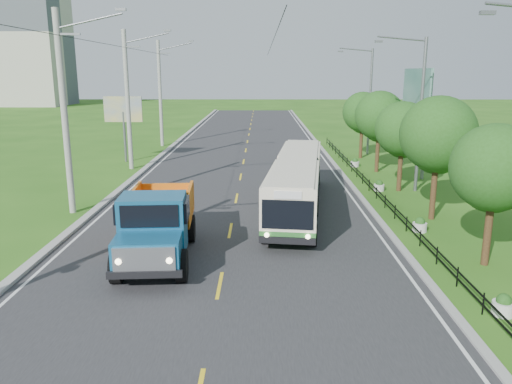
{
  "coord_description": "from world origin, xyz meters",
  "views": [
    {
      "loc": [
        1.38,
        -15.66,
        7.03
      ],
      "look_at": [
        1.18,
        5.68,
        1.9
      ],
      "focal_mm": 35.0,
      "sensor_mm": 36.0,
      "label": 1
    }
  ],
  "objects_px": {
    "pole_near": "(65,113)",
    "tree_back": "(363,114)",
    "planter_far": "(355,163)",
    "dump_truck": "(157,220)",
    "pole_far": "(160,93)",
    "tree_second": "(494,172)",
    "billboard_right": "(416,97)",
    "pole_mid": "(128,100)",
    "planter_near": "(420,225)",
    "streetlight_mid": "(418,110)",
    "billboard_left": "(123,113)",
    "tree_third": "(438,138)",
    "planter_mid": "(379,186)",
    "bus": "(297,179)",
    "tree_fourth": "(403,132)",
    "planter_front": "(503,306)",
    "tree_fifth": "(380,118)",
    "streetlight_far": "(368,98)"
  },
  "relations": [
    {
      "from": "billboard_left",
      "to": "pole_far",
      "type": "bearing_deg",
      "value": 82.17
    },
    {
      "from": "pole_near",
      "to": "tree_fifth",
      "type": "xyz_separation_m",
      "value": [
        18.12,
        11.14,
        -1.24
      ]
    },
    {
      "from": "planter_near",
      "to": "pole_far",
      "type": "bearing_deg",
      "value": 121.99
    },
    {
      "from": "pole_far",
      "to": "dump_truck",
      "type": "distance_m",
      "value": 31.21
    },
    {
      "from": "pole_near",
      "to": "planter_mid",
      "type": "height_order",
      "value": "pole_near"
    },
    {
      "from": "pole_near",
      "to": "planter_near",
      "type": "bearing_deg",
      "value": -10.09
    },
    {
      "from": "tree_second",
      "to": "dump_truck",
      "type": "height_order",
      "value": "tree_second"
    },
    {
      "from": "pole_mid",
      "to": "streetlight_mid",
      "type": "distance_m",
      "value": 20.16
    },
    {
      "from": "pole_far",
      "to": "tree_second",
      "type": "height_order",
      "value": "pole_far"
    },
    {
      "from": "planter_mid",
      "to": "tree_third",
      "type": "bearing_deg",
      "value": -77.9
    },
    {
      "from": "pole_near",
      "to": "tree_back",
      "type": "distance_m",
      "value": 24.98
    },
    {
      "from": "streetlight_far",
      "to": "billboard_left",
      "type": "distance_m",
      "value": 20.56
    },
    {
      "from": "tree_back",
      "to": "planter_front",
      "type": "distance_m",
      "value": 28.37
    },
    {
      "from": "tree_third",
      "to": "tree_fifth",
      "type": "relative_size",
      "value": 1.03
    },
    {
      "from": "planter_front",
      "to": "streetlight_far",
      "type": "bearing_deg",
      "value": 86.11
    },
    {
      "from": "tree_third",
      "to": "planter_front",
      "type": "relative_size",
      "value": 8.96
    },
    {
      "from": "tree_second",
      "to": "planter_mid",
      "type": "relative_size",
      "value": 7.91
    },
    {
      "from": "pole_mid",
      "to": "dump_truck",
      "type": "relative_size",
      "value": 1.5
    },
    {
      "from": "tree_fifth",
      "to": "planter_near",
      "type": "xyz_separation_m",
      "value": [
        -1.26,
        -14.14,
        -3.57
      ]
    },
    {
      "from": "pole_far",
      "to": "planter_far",
      "type": "height_order",
      "value": "pole_far"
    },
    {
      "from": "pole_near",
      "to": "billboard_right",
      "type": "height_order",
      "value": "pole_near"
    },
    {
      "from": "tree_back",
      "to": "planter_front",
      "type": "bearing_deg",
      "value": -92.56
    },
    {
      "from": "tree_fourth",
      "to": "tree_fifth",
      "type": "height_order",
      "value": "tree_fifth"
    },
    {
      "from": "pole_mid",
      "to": "tree_back",
      "type": "relative_size",
      "value": 1.82
    },
    {
      "from": "dump_truck",
      "to": "tree_third",
      "type": "bearing_deg",
      "value": 20.39
    },
    {
      "from": "tree_fourth",
      "to": "streetlight_far",
      "type": "xyz_separation_m",
      "value": [
        0.79,
        13.86,
        1.32
      ]
    },
    {
      "from": "tree_second",
      "to": "billboard_right",
      "type": "height_order",
      "value": "billboard_right"
    },
    {
      "from": "planter_near",
      "to": "billboard_left",
      "type": "distance_m",
      "value": 25.78
    },
    {
      "from": "streetlight_mid",
      "to": "tree_fourth",
      "type": "bearing_deg",
      "value": 169.85
    },
    {
      "from": "tree_second",
      "to": "streetlight_mid",
      "type": "distance_m",
      "value": 11.97
    },
    {
      "from": "streetlight_mid",
      "to": "pole_near",
      "type": "bearing_deg",
      "value": -165.19
    },
    {
      "from": "pole_far",
      "to": "bus",
      "type": "distance_m",
      "value": 26.19
    },
    {
      "from": "planter_near",
      "to": "dump_truck",
      "type": "relative_size",
      "value": 0.1
    },
    {
      "from": "tree_third",
      "to": "planter_near",
      "type": "height_order",
      "value": "tree_third"
    },
    {
      "from": "pole_far",
      "to": "tree_fourth",
      "type": "height_order",
      "value": "pole_far"
    },
    {
      "from": "tree_third",
      "to": "bus",
      "type": "xyz_separation_m",
      "value": [
        -6.57,
        1.61,
        -2.38
      ]
    },
    {
      "from": "tree_second",
      "to": "planter_far",
      "type": "xyz_separation_m",
      "value": [
        -1.26,
        19.86,
        -3.23
      ]
    },
    {
      "from": "tree_second",
      "to": "planter_near",
      "type": "xyz_separation_m",
      "value": [
        -1.26,
        3.86,
        -3.23
      ]
    },
    {
      "from": "planter_front",
      "to": "bus",
      "type": "distance_m",
      "value": 12.96
    },
    {
      "from": "planter_near",
      "to": "pole_mid",
      "type": "bearing_deg",
      "value": 138.35
    },
    {
      "from": "planter_mid",
      "to": "dump_truck",
      "type": "bearing_deg",
      "value": -134.23
    },
    {
      "from": "pole_far",
      "to": "planter_front",
      "type": "bearing_deg",
      "value": -64.28
    },
    {
      "from": "planter_far",
      "to": "dump_truck",
      "type": "height_order",
      "value": "dump_truck"
    },
    {
      "from": "pole_far",
      "to": "planter_near",
      "type": "relative_size",
      "value": 14.93
    },
    {
      "from": "pole_far",
      "to": "billboard_left",
      "type": "height_order",
      "value": "pole_far"
    },
    {
      "from": "pole_far",
      "to": "dump_truck",
      "type": "bearing_deg",
      "value": -79.42
    },
    {
      "from": "planter_near",
      "to": "tree_second",
      "type": "bearing_deg",
      "value": -71.97
    },
    {
      "from": "planter_front",
      "to": "billboard_left",
      "type": "relative_size",
      "value": 0.13
    },
    {
      "from": "pole_mid",
      "to": "streetlight_mid",
      "type": "height_order",
      "value": "pole_mid"
    },
    {
      "from": "streetlight_far",
      "to": "planter_mid",
      "type": "xyz_separation_m",
      "value": [
        -2.04,
        -14.0,
        -4.62
      ]
    }
  ]
}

